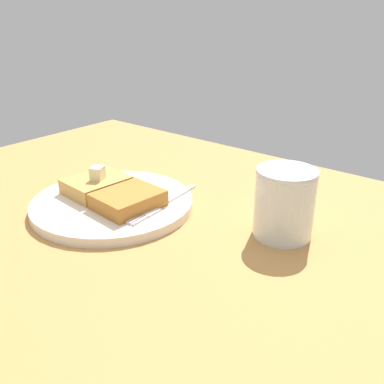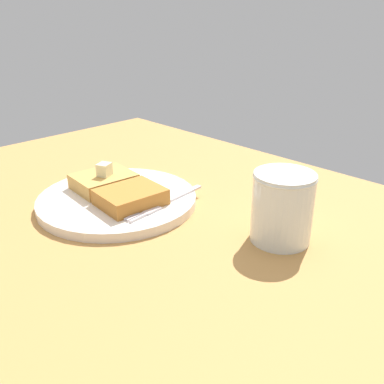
{
  "view_description": "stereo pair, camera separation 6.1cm",
  "coord_description": "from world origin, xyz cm",
  "views": [
    {
      "loc": [
        44.21,
        -30.44,
        30.78
      ],
      "look_at": [
        9.09,
        12.93,
        6.5
      ],
      "focal_mm": 40.0,
      "sensor_mm": 36.0,
      "label": 1
    },
    {
      "loc": [
        48.71,
        -26.36,
        30.78
      ],
      "look_at": [
        9.09,
        12.93,
        6.5
      ],
      "focal_mm": 40.0,
      "sensor_mm": 36.0,
      "label": 2
    }
  ],
  "objects": [
    {
      "name": "toast_slice_middle",
      "position": [
        0.88,
        8.13,
        4.64
      ],
      "size": [
        8.36,
        9.76,
        2.39
      ],
      "primitive_type": "cube",
      "rotation": [
        0.0,
        0.0,
        -0.09
      ],
      "color": "#B2702C",
      "rests_on": "plate"
    },
    {
      "name": "butter_pat_primary",
      "position": [
        -6.57,
        8.73,
        6.86
      ],
      "size": [
        2.52,
        2.63,
        2.06
      ],
      "primitive_type": "cube",
      "rotation": [
        0.0,
        0.0,
        1.99
      ],
      "color": "beige",
      "rests_on": "toast_slice_left"
    },
    {
      "name": "fork",
      "position": [
        4.32,
        11.09,
        3.62
      ],
      "size": [
        2.82,
        16.06,
        0.36
      ],
      "color": "silver",
      "rests_on": "plate"
    },
    {
      "name": "syrup_jar",
      "position": [
        21.33,
        17.37,
        6.29
      ],
      "size": [
        8.16,
        8.16,
        9.47
      ],
      "color": "#4A2005",
      "rests_on": "table_surface"
    },
    {
      "name": "table_surface",
      "position": [
        0.0,
        0.0,
        1.0
      ],
      "size": [
        92.48,
        92.48,
        2.0
      ],
      "primitive_type": "cube",
      "color": "#B47F43",
      "rests_on": "ground"
    },
    {
      "name": "plate",
      "position": [
        -3.16,
        8.49,
        2.84
      ],
      "size": [
        24.8,
        24.8,
        1.44
      ],
      "color": "silver",
      "rests_on": "table_surface"
    },
    {
      "name": "toast_slice_left",
      "position": [
        -7.19,
        8.84,
        4.64
      ],
      "size": [
        8.36,
        9.76,
        2.39
      ],
      "primitive_type": "cube",
      "rotation": [
        0.0,
        0.0,
        -0.09
      ],
      "color": "#C89447",
      "rests_on": "plate"
    }
  ]
}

